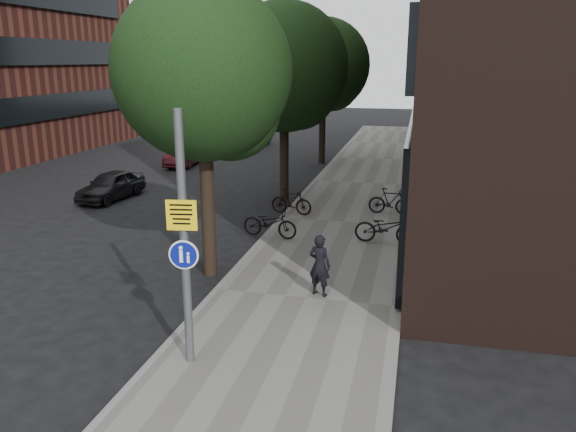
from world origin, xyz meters
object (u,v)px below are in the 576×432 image
(pedestrian, at_px, (320,265))
(parked_bike_facade_near, at_px, (386,228))
(signpost, at_px, (184,241))
(parked_car_near, at_px, (111,185))

(pedestrian, distance_m, parked_bike_facade_near, 4.53)
(signpost, height_order, parked_car_near, signpost)
(pedestrian, bearing_deg, parked_car_near, -21.13)
(pedestrian, relative_size, parked_car_near, 0.44)
(parked_bike_facade_near, xyz_separation_m, parked_car_near, (-11.44, 3.69, -0.04))
(pedestrian, relative_size, parked_bike_facade_near, 0.79)
(signpost, height_order, pedestrian, signpost)
(signpost, distance_m, parked_bike_facade_near, 8.70)
(signpost, xyz_separation_m, parked_bike_facade_near, (3.12, 7.91, -1.86))
(pedestrian, bearing_deg, signpost, 80.24)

